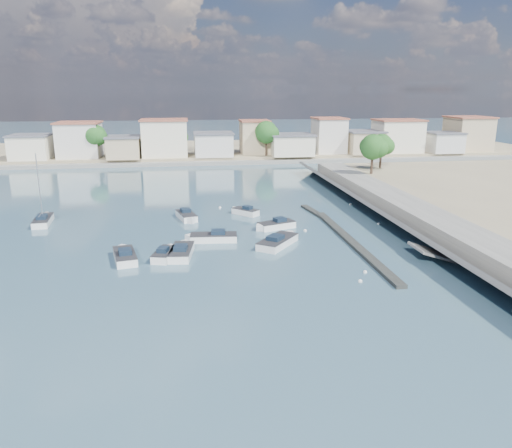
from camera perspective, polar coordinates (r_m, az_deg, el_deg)
The scene contains 17 objects.
ground at distance 82.17m, azimuth -0.53°, elevation 3.74°, with size 400.00×400.00×0.00m, color #315063.
seawall_walkway at distance 62.28m, azimuth 20.09°, elevation -0.06°, with size 5.00×90.00×1.80m, color slate.
breakwater at distance 57.67m, azimuth 9.94°, elevation -1.27°, with size 2.00×31.02×0.35m.
far_shore_land at distance 133.18m, azimuth -3.54°, elevation 8.41°, with size 160.00×40.00×1.40m, color gray.
far_shore_quay at distance 112.47m, azimuth -2.64°, elevation 7.02°, with size 160.00×2.50×0.80m, color slate.
far_town at distance 119.24m, azimuth 2.25°, elevation 9.68°, with size 113.01×12.80×8.35m.
shore_trees at distance 110.07m, azimuth 1.86°, elevation 9.91°, with size 74.56×38.32×7.92m.
motorboat_a at distance 50.87m, azimuth -14.78°, elevation -3.55°, with size 2.91×5.61×1.48m.
motorboat_b at distance 50.49m, azimuth -10.34°, elevation -3.42°, with size 2.61×4.45×1.48m.
motorboat_c at distance 55.30m, azimuth -5.14°, elevation -1.59°, with size 5.78×2.39×1.48m.
motorboat_d at distance 60.06m, azimuth 2.15°, elevation -0.18°, with size 5.04×3.32×1.48m.
motorboat_e at distance 51.02m, azimuth -8.46°, elevation -3.14°, with size 2.73×5.84×1.48m.
motorboat_f at distance 66.84m, azimuth -1.35°, elevation 1.41°, with size 3.62×3.71×1.48m.
motorboat_g at distance 64.97m, azimuth -7.90°, elevation 0.86°, with size 2.90×5.35×1.48m.
motorboat_h at distance 53.86m, azimuth 2.64°, elevation -2.00°, with size 5.31×5.98×1.48m.
sailboat at distance 67.80m, azimuth -23.13°, elevation 0.41°, with size 2.32×6.08×9.00m.
mooring_buoys at distance 59.44m, azimuth 7.89°, elevation -0.81°, with size 19.38×30.11×0.38m.
Camera 1 is at (-10.67, -39.84, 16.23)m, focal length 35.00 mm.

